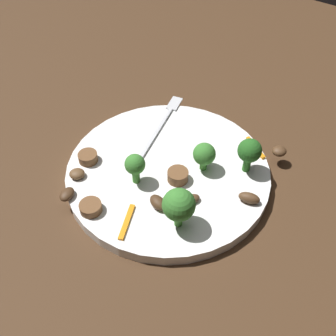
{
  "coord_description": "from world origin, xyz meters",
  "views": [
    {
      "loc": [
        -0.31,
        -0.23,
        0.43
      ],
      "look_at": [
        0.0,
        0.0,
        0.02
      ],
      "focal_mm": 41.84,
      "sensor_mm": 36.0,
      "label": 1
    }
  ],
  "objects_px": {
    "fork": "(161,124)",
    "sausage_slice_0": "(178,176)",
    "broccoli_floret_2": "(135,165)",
    "mushroom_0": "(192,199)",
    "sausage_slice_2": "(91,207)",
    "mushroom_4": "(77,174)",
    "pepper_strip_0": "(255,148)",
    "mushroom_2": "(67,194)",
    "mushroom_3": "(279,151)",
    "sausage_slice_1": "(88,157)",
    "broccoli_floret_3": "(179,205)",
    "broccoli_floret_1": "(204,155)",
    "pepper_strip_1": "(127,222)",
    "mushroom_1": "(249,198)",
    "plate": "(168,172)",
    "broccoli_floret_0": "(249,152)",
    "mushroom_5": "(158,202)"
  },
  "relations": [
    {
      "from": "sausage_slice_1",
      "to": "sausage_slice_2",
      "type": "bearing_deg",
      "value": -134.21
    },
    {
      "from": "mushroom_3",
      "to": "mushroom_4",
      "type": "xyz_separation_m",
      "value": [
        -0.21,
        0.21,
        -0.0
      ]
    },
    {
      "from": "broccoli_floret_1",
      "to": "broccoli_floret_2",
      "type": "height_order",
      "value": "broccoli_floret_2"
    },
    {
      "from": "plate",
      "to": "broccoli_floret_0",
      "type": "height_order",
      "value": "broccoli_floret_0"
    },
    {
      "from": "broccoli_floret_3",
      "to": "mushroom_2",
      "type": "height_order",
      "value": "broccoli_floret_3"
    },
    {
      "from": "plate",
      "to": "pepper_strip_1",
      "type": "xyz_separation_m",
      "value": [
        -0.11,
        -0.01,
        0.01
      ]
    },
    {
      "from": "sausage_slice_2",
      "to": "mushroom_0",
      "type": "distance_m",
      "value": 0.13
    },
    {
      "from": "mushroom_0",
      "to": "mushroom_2",
      "type": "xyz_separation_m",
      "value": [
        -0.09,
        0.14,
        0.0
      ]
    },
    {
      "from": "plate",
      "to": "broccoli_floret_3",
      "type": "bearing_deg",
      "value": -136.74
    },
    {
      "from": "fork",
      "to": "pepper_strip_0",
      "type": "distance_m",
      "value": 0.15
    },
    {
      "from": "pepper_strip_1",
      "to": "broccoli_floret_3",
      "type": "bearing_deg",
      "value": -56.2
    },
    {
      "from": "sausage_slice_0",
      "to": "sausage_slice_1",
      "type": "bearing_deg",
      "value": 109.84
    },
    {
      "from": "mushroom_5",
      "to": "pepper_strip_0",
      "type": "height_order",
      "value": "mushroom_5"
    },
    {
      "from": "sausage_slice_1",
      "to": "mushroom_4",
      "type": "height_order",
      "value": "sausage_slice_1"
    },
    {
      "from": "mushroom_2",
      "to": "broccoli_floret_1",
      "type": "bearing_deg",
      "value": -38.32
    },
    {
      "from": "broccoli_floret_2",
      "to": "mushroom_0",
      "type": "height_order",
      "value": "broccoli_floret_2"
    },
    {
      "from": "broccoli_floret_2",
      "to": "mushroom_2",
      "type": "distance_m",
      "value": 0.1
    },
    {
      "from": "sausage_slice_0",
      "to": "sausage_slice_1",
      "type": "xyz_separation_m",
      "value": [
        -0.05,
        0.13,
        -0.0
      ]
    },
    {
      "from": "broccoli_floret_2",
      "to": "pepper_strip_0",
      "type": "distance_m",
      "value": 0.19
    },
    {
      "from": "sausage_slice_2",
      "to": "mushroom_4",
      "type": "bearing_deg",
      "value": 60.36
    },
    {
      "from": "fork",
      "to": "mushroom_0",
      "type": "bearing_deg",
      "value": -143.38
    },
    {
      "from": "fork",
      "to": "sausage_slice_0",
      "type": "relative_size",
      "value": 6.05
    },
    {
      "from": "plate",
      "to": "fork",
      "type": "xyz_separation_m",
      "value": [
        0.07,
        0.06,
        0.01
      ]
    },
    {
      "from": "mushroom_3",
      "to": "broccoli_floret_0",
      "type": "bearing_deg",
      "value": 156.31
    },
    {
      "from": "mushroom_0",
      "to": "mushroom_4",
      "type": "relative_size",
      "value": 1.06
    },
    {
      "from": "broccoli_floret_2",
      "to": "pepper_strip_0",
      "type": "height_order",
      "value": "broccoli_floret_2"
    },
    {
      "from": "plate",
      "to": "sausage_slice_2",
      "type": "xyz_separation_m",
      "value": [
        -0.12,
        0.04,
        0.02
      ]
    },
    {
      "from": "sausage_slice_2",
      "to": "mushroom_4",
      "type": "relative_size",
      "value": 1.35
    },
    {
      "from": "broccoli_floret_2",
      "to": "broccoli_floret_1",
      "type": "bearing_deg",
      "value": -39.81
    },
    {
      "from": "mushroom_1",
      "to": "mushroom_3",
      "type": "distance_m",
      "value": 0.11
    },
    {
      "from": "broccoli_floret_3",
      "to": "mushroom_5",
      "type": "xyz_separation_m",
      "value": [
        0.01,
        0.04,
        -0.03
      ]
    },
    {
      "from": "mushroom_2",
      "to": "mushroom_5",
      "type": "relative_size",
      "value": 0.88
    },
    {
      "from": "fork",
      "to": "broccoli_floret_0",
      "type": "xyz_separation_m",
      "value": [
        -0.01,
        -0.16,
        0.03
      ]
    },
    {
      "from": "broccoli_floret_1",
      "to": "mushroom_2",
      "type": "bearing_deg",
      "value": 141.68
    },
    {
      "from": "mushroom_5",
      "to": "broccoli_floret_2",
      "type": "bearing_deg",
      "value": 71.04
    },
    {
      "from": "mushroom_2",
      "to": "broccoli_floret_3",
      "type": "bearing_deg",
      "value": -70.9
    },
    {
      "from": "mushroom_0",
      "to": "pepper_strip_0",
      "type": "relative_size",
      "value": 0.48
    },
    {
      "from": "sausage_slice_1",
      "to": "pepper_strip_0",
      "type": "xyz_separation_m",
      "value": [
        0.17,
        -0.19,
        -0.0
      ]
    },
    {
      "from": "pepper_strip_0",
      "to": "pepper_strip_1",
      "type": "height_order",
      "value": "same"
    },
    {
      "from": "broccoli_floret_1",
      "to": "sausage_slice_0",
      "type": "xyz_separation_m",
      "value": [
        -0.04,
        0.02,
        -0.02
      ]
    },
    {
      "from": "sausage_slice_0",
      "to": "mushroom_2",
      "type": "bearing_deg",
      "value": 137.56
    },
    {
      "from": "broccoli_floret_0",
      "to": "mushroom_0",
      "type": "xyz_separation_m",
      "value": [
        -0.09,
        0.03,
        -0.03
      ]
    },
    {
      "from": "pepper_strip_1",
      "to": "broccoli_floret_1",
      "type": "bearing_deg",
      "value": -11.54
    },
    {
      "from": "broccoli_floret_1",
      "to": "mushroom_0",
      "type": "height_order",
      "value": "broccoli_floret_1"
    },
    {
      "from": "fork",
      "to": "broccoli_floret_0",
      "type": "bearing_deg",
      "value": -107.01
    },
    {
      "from": "fork",
      "to": "mushroom_1",
      "type": "xyz_separation_m",
      "value": [
        -0.06,
        -0.19,
        0.01
      ]
    },
    {
      "from": "broccoli_floret_0",
      "to": "mushroom_4",
      "type": "height_order",
      "value": "broccoli_floret_0"
    },
    {
      "from": "mushroom_5",
      "to": "plate",
      "type": "bearing_deg",
      "value": 24.77
    },
    {
      "from": "plate",
      "to": "broccoli_floret_1",
      "type": "relative_size",
      "value": 6.57
    },
    {
      "from": "broccoli_floret_1",
      "to": "mushroom_5",
      "type": "distance_m",
      "value": 0.1
    }
  ]
}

